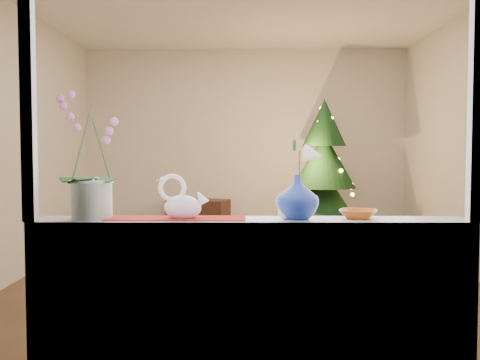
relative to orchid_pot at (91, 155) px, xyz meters
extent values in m
plane|color=#372516|center=(0.81, 2.37, -1.24)|extent=(5.00, 5.00, 0.00)
cube|color=beige|center=(0.81, 4.87, 0.11)|extent=(4.50, 0.10, 2.70)
cube|color=beige|center=(0.81, -0.13, 0.11)|extent=(4.50, 0.10, 2.70)
cube|color=beige|center=(-1.44, 2.37, 0.11)|extent=(0.10, 5.00, 2.70)
cube|color=white|center=(0.81, -0.09, -0.80)|extent=(2.20, 0.08, 0.88)
cube|color=white|center=(0.81, 0.00, -0.34)|extent=(2.20, 0.26, 0.04)
cube|color=maroon|center=(0.43, 0.00, -0.32)|extent=(0.70, 0.20, 0.01)
imported|color=navy|center=(1.04, 0.00, -0.19)|extent=(0.31, 0.31, 0.26)
sphere|color=silver|center=(0.98, -0.01, -0.29)|extent=(0.08, 0.08, 0.08)
imported|color=#AE5215|center=(1.35, 0.02, -0.30)|extent=(0.21, 0.21, 0.04)
cube|color=black|center=(0.16, 4.62, -0.94)|extent=(0.89, 0.63, 0.61)
camera|label=1|loc=(0.77, -2.69, 0.01)|focal=40.00mm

